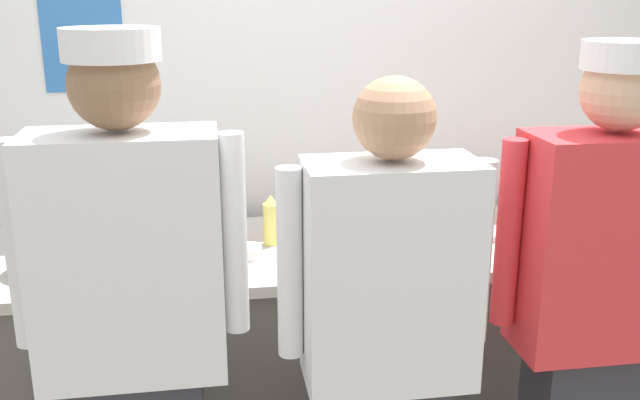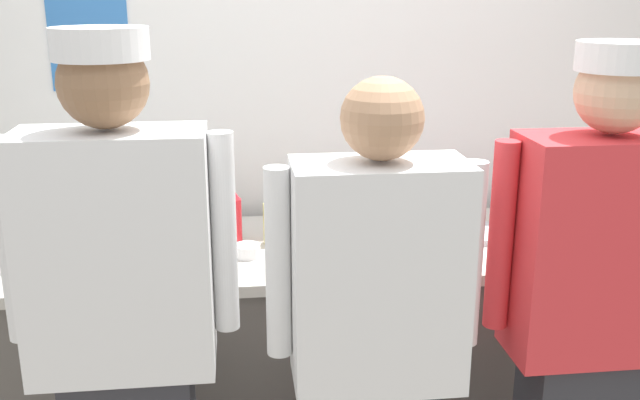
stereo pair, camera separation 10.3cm
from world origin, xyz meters
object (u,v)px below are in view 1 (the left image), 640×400
at_px(squeeze_bottle_spare, 234,218).
at_px(ramekin_yellow_sauce, 81,233).
at_px(ramekin_red_sauce, 249,251).
at_px(plate_stack_front, 46,258).
at_px(chefs_knife, 363,255).
at_px(chef_far_right, 595,315).
at_px(chef_center, 387,354).
at_px(squeeze_bottle_primary, 516,201).
at_px(sheet_tray, 438,232).
at_px(squeeze_bottle_secondary, 271,221).
at_px(plate_stack_rear, 336,227).
at_px(deli_cup, 556,204).
at_px(chef_near_left, 135,335).
at_px(mixing_bowl_steel, 180,246).

relative_size(squeeze_bottle_spare, ramekin_yellow_sauce, 1.91).
distance_m(squeeze_bottle_spare, ramekin_red_sauce, 0.20).
relative_size(plate_stack_front, ramekin_red_sauce, 2.57).
xyz_separation_m(ramekin_red_sauce, chefs_knife, (0.41, -0.05, -0.02)).
bearing_deg(ramekin_red_sauce, chef_far_right, -33.46).
xyz_separation_m(chef_center, plate_stack_front, (-1.03, 0.67, 0.09)).
distance_m(squeeze_bottle_primary, ramekin_red_sauce, 1.16).
relative_size(sheet_tray, squeeze_bottle_primary, 2.67).
height_order(squeeze_bottle_secondary, chefs_knife, squeeze_bottle_secondary).
xyz_separation_m(plate_stack_rear, sheet_tray, (0.40, -0.07, -0.02)).
xyz_separation_m(squeeze_bottle_spare, ramekin_red_sauce, (0.04, -0.18, -0.07)).
distance_m(chef_center, plate_stack_front, 1.24).
bearing_deg(deli_cup, sheet_tray, -161.84).
distance_m(chef_center, chef_far_right, 0.64).
distance_m(chef_near_left, squeeze_bottle_secondary, 0.87).
xyz_separation_m(chef_center, deli_cup, (1.00, 1.01, 0.09)).
xyz_separation_m(plate_stack_front, squeeze_bottle_spare, (0.65, 0.19, 0.05)).
relative_size(chef_far_right, mixing_bowl_steel, 5.39).
bearing_deg(deli_cup, squeeze_bottle_secondary, -171.10).
height_order(chef_near_left, mixing_bowl_steel, chef_near_left).
relative_size(plate_stack_rear, deli_cup, 2.62).
xyz_separation_m(mixing_bowl_steel, deli_cup, (1.58, 0.31, -0.01)).
bearing_deg(ramekin_red_sauce, squeeze_bottle_spare, 103.44).
xyz_separation_m(plate_stack_rear, mixing_bowl_steel, (-0.60, -0.19, 0.02)).
bearing_deg(sheet_tray, ramekin_red_sauce, -169.96).
xyz_separation_m(plate_stack_front, squeeze_bottle_primary, (1.82, 0.27, 0.04)).
relative_size(plate_stack_rear, chefs_knife, 0.86).
bearing_deg(chefs_knife, sheet_tray, 28.37).
height_order(mixing_bowl_steel, squeeze_bottle_secondary, squeeze_bottle_secondary).
height_order(plate_stack_rear, squeeze_bottle_secondary, squeeze_bottle_secondary).
relative_size(chef_center, ramekin_yellow_sauce, 15.46).
bearing_deg(chef_far_right, chef_center, -176.38).
distance_m(chef_near_left, chef_center, 0.69).
relative_size(squeeze_bottle_secondary, deli_cup, 2.15).
distance_m(sheet_tray, deli_cup, 0.62).
xyz_separation_m(plate_stack_front, chefs_knife, (1.10, -0.04, -0.04)).
bearing_deg(plate_stack_rear, deli_cup, 7.09).
relative_size(chef_far_right, sheet_tray, 3.63).
bearing_deg(squeeze_bottle_spare, chefs_knife, -26.87).
bearing_deg(mixing_bowl_steel, sheet_tray, 6.62).
relative_size(chef_near_left, squeeze_bottle_spare, 8.66).
distance_m(chef_far_right, squeeze_bottle_secondary, 1.18).
xyz_separation_m(chef_center, plate_stack_rear, (0.02, 0.89, 0.07)).
bearing_deg(plate_stack_rear, chef_center, -91.13).
xyz_separation_m(sheet_tray, ramekin_red_sauce, (-0.75, -0.13, 0.01)).
xyz_separation_m(chef_near_left, mixing_bowl_steel, (0.11, 0.63, 0.02)).
bearing_deg(ramekin_yellow_sauce, sheet_tray, -7.47).
distance_m(chef_near_left, plate_stack_front, 0.69).
distance_m(chef_far_right, plate_stack_front, 1.79).
relative_size(chef_far_right, ramekin_red_sauce, 17.86).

